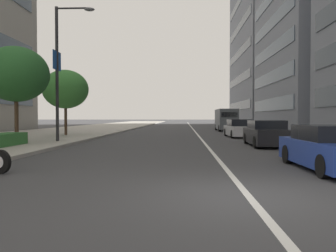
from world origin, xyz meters
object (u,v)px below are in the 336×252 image
car_mid_block_traffic (266,134)px  street_tree_mid_sidewalk (16,74)px  car_approaching_light (332,149)px  street_lamp_with_banners (63,60)px  street_tree_far_plaza (65,89)px  car_far_down_avenue (240,129)px  delivery_van_ahead (226,119)px

car_mid_block_traffic → street_tree_mid_sidewalk: size_ratio=0.88×
car_approaching_light → street_tree_mid_sidewalk: bearing=57.1°
car_mid_block_traffic → street_lamp_with_banners: size_ratio=0.60×
street_tree_far_plaza → street_lamp_with_banners: bearing=-162.3°
car_approaching_light → street_tree_far_plaza: (16.58, 13.67, 3.12)m
car_far_down_avenue → street_tree_far_plaza: size_ratio=0.92×
car_approaching_light → street_lamp_with_banners: size_ratio=0.56×
street_lamp_with_banners → street_tree_far_plaza: (6.91, 2.20, -1.16)m
car_far_down_avenue → street_lamp_with_banners: 14.13m
car_approaching_light → street_tree_mid_sidewalk: (8.57, 13.72, 3.32)m
street_lamp_with_banners → street_tree_far_plaza: size_ratio=1.53×
delivery_van_ahead → street_tree_mid_sidewalk: (-20.33, 14.15, 2.64)m
car_mid_block_traffic → delivery_van_ahead: 20.40m
car_far_down_avenue → street_tree_far_plaza: 14.02m
car_mid_block_traffic → street_tree_mid_sidewalk: 14.18m
car_mid_block_traffic → street_lamp_with_banners: street_lamp_with_banners is taller
delivery_van_ahead → street_tree_far_plaza: street_tree_far_plaza is taller
car_mid_block_traffic → street_tree_far_plaza: bearing=60.9°
street_lamp_with_banners → street_tree_far_plaza: 7.34m
delivery_van_ahead → street_tree_mid_sidewalk: 24.91m
car_approaching_light → delivery_van_ahead: 28.91m
car_approaching_light → delivery_van_ahead: (28.90, -0.43, 0.68)m
car_mid_block_traffic → street_tree_mid_sidewalk: bearing=91.1°
car_far_down_avenue → street_tree_far_plaza: bearing=88.5°
car_far_down_avenue → street_tree_mid_sidewalk: (-8.16, 13.73, 3.30)m
car_far_down_avenue → street_tree_mid_sidewalk: 16.31m
street_lamp_with_banners → delivery_van_ahead: bearing=-31.7°
street_lamp_with_banners → street_tree_mid_sidewalk: bearing=116.0°
street_tree_mid_sidewalk → car_far_down_avenue: bearing=-59.3°
delivery_van_ahead → car_mid_block_traffic: bearing=179.3°
car_mid_block_traffic → street_lamp_with_banners: 12.35m
delivery_van_ahead → street_lamp_with_banners: (-19.23, 11.90, 3.60)m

